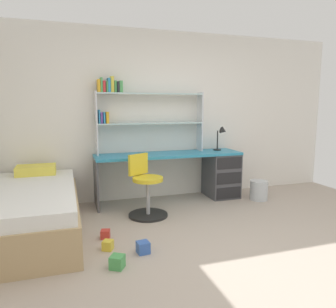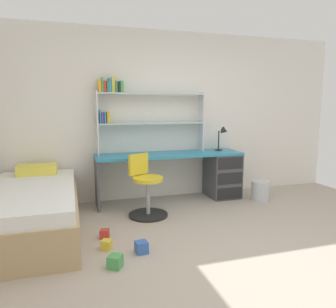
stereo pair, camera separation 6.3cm
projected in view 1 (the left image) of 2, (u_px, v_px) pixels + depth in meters
The scene contains 12 objects.
ground_plane at pixel (242, 262), 2.98m from camera, with size 5.91×5.66×0.02m, color #B2A393.
room_shell at pixel (94, 120), 3.55m from camera, with size 5.91×5.66×2.59m.
desk at pixel (206, 171), 4.99m from camera, with size 2.22×0.55×0.74m.
bookshelf_hutch at pixel (137, 107), 4.67m from camera, with size 1.63×0.22×1.12m.
desk_lamp at pixel (222, 135), 5.04m from camera, with size 0.20×0.17×0.38m.
swivel_chair at pixel (146, 192), 4.17m from camera, with size 0.52×0.52×0.82m.
bed_platform at pixel (32, 211), 3.58m from camera, with size 1.00×2.04×0.66m.
waste_bin at pixel (259, 190), 4.91m from camera, with size 0.27×0.27×0.30m, color silver.
toy_block_blue_0 at pixel (143, 247), 3.13m from camera, with size 0.12×0.12×0.12m, color #3860B7.
toy_block_red_1 at pixel (105, 234), 3.48m from camera, with size 0.10×0.10×0.10m, color red.
toy_block_yellow_2 at pixel (108, 245), 3.20m from camera, with size 0.10×0.10×0.10m, color gold.
toy_block_green_3 at pixel (117, 262), 2.84m from camera, with size 0.12×0.12×0.12m, color #479E51.
Camera 1 is at (-1.52, -2.44, 1.45)m, focal length 33.76 mm.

